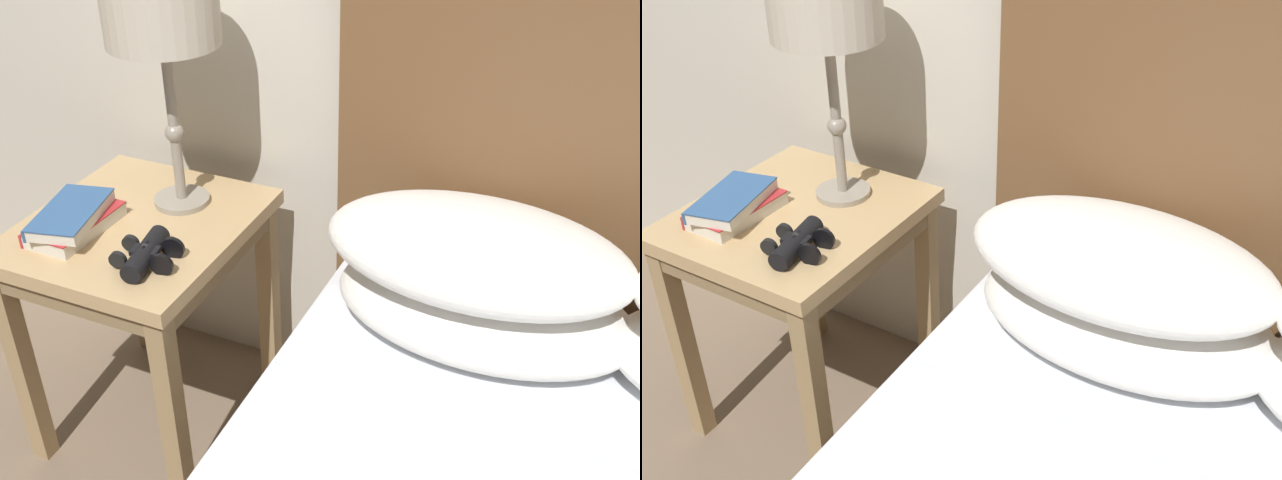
# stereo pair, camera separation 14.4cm
# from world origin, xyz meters

# --- Properties ---
(nightstand) EXTENTS (0.48, 0.54, 0.61)m
(nightstand) POSITION_xyz_m (-0.65, 0.60, 0.52)
(nightstand) COLOR tan
(nightstand) RESTS_ON ground_plane
(table_lamp) EXTENTS (0.24, 0.24, 0.54)m
(table_lamp) POSITION_xyz_m (-0.60, 0.72, 1.05)
(table_lamp) COLOR gray
(table_lamp) RESTS_ON nightstand
(book_on_nightstand) EXTENTS (0.13, 0.22, 0.04)m
(book_on_nightstand) POSITION_xyz_m (-0.75, 0.51, 0.63)
(book_on_nightstand) COLOR silver
(book_on_nightstand) RESTS_ON nightstand
(book_stacked_on_top) EXTENTS (0.16, 0.23, 0.03)m
(book_stacked_on_top) POSITION_xyz_m (-0.75, 0.51, 0.66)
(book_stacked_on_top) COLOR silver
(book_stacked_on_top) RESTS_ON book_on_nightstand
(binoculars_pair) EXTENTS (0.15, 0.16, 0.05)m
(binoculars_pair) POSITION_xyz_m (-0.53, 0.47, 0.63)
(binoculars_pair) COLOR black
(binoculars_pair) RESTS_ON nightstand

